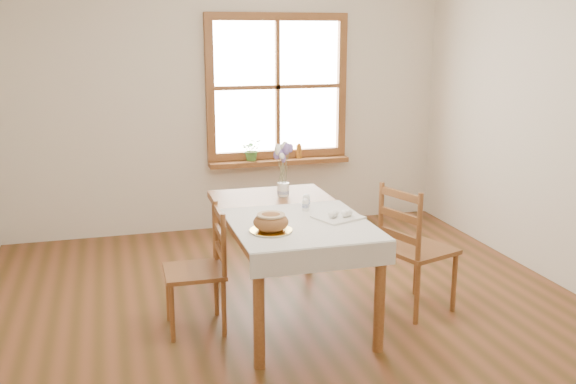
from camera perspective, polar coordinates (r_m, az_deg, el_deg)
The scene contains 18 objects.
ground at distance 4.52m, azimuth 1.06°, elevation -12.04°, with size 5.00×5.00×0.00m, color brown.
room_walls at distance 4.08m, azimuth 1.17°, elevation 10.08°, with size 4.60×5.10×2.65m.
window at distance 6.60m, azimuth -0.96°, elevation 9.32°, with size 1.46×0.08×1.46m.
window_sill at distance 6.64m, azimuth -0.79°, elevation 2.73°, with size 1.46×0.20×0.05m.
dining_table at distance 4.55m, azimuth -0.00°, elevation -2.87°, with size 0.90×1.60×0.75m.
table_linen at distance 4.24m, azimuth 1.12°, elevation -2.85°, with size 0.91×0.99×0.01m, color white.
chair_left at distance 4.41m, azimuth -8.34°, elevation -6.84°, with size 0.40×0.42×0.85m, color brown, non-canonical shape.
chair_right at distance 4.75m, azimuth 11.50°, elevation -4.85°, with size 0.44×0.46×0.95m, color brown, non-canonical shape.
bread_plate at distance 4.06m, azimuth -1.52°, elevation -3.47°, with size 0.26×0.26×0.01m, color white.
bread_loaf at distance 4.04m, azimuth -1.53°, elevation -2.54°, with size 0.22×0.22×0.12m, color #A76F3B.
egg_napkin at distance 4.37m, azimuth 4.48°, elevation -2.25°, with size 0.29×0.25×0.01m, color white.
eggs at distance 4.36m, azimuth 4.49°, elevation -1.85°, with size 0.23×0.20×0.05m, color white, non-canonical shape.
salt_shaker at distance 4.52m, azimuth 1.55°, elevation -1.12°, with size 0.05×0.05×0.09m, color white.
pepper_shaker at distance 4.61m, azimuth 1.65°, elevation -0.76°, with size 0.05×0.05×0.10m, color white.
flower_vase at distance 4.94m, azimuth -0.44°, elevation 0.14°, with size 0.09×0.09×0.10m, color white.
lavender_bouquet at distance 4.90m, azimuth -0.44°, elevation 2.45°, with size 0.16×0.16×0.31m, color #70589C, non-canonical shape.
potted_plant at distance 6.55m, azimuth -3.21°, elevation 3.55°, with size 0.20×0.22×0.17m, color #437B31.
amber_bottle at distance 6.68m, azimuth 0.97°, elevation 3.70°, with size 0.06×0.06×0.16m, color #A5631E.
Camera 1 is at (-1.19, -3.89, 1.98)m, focal length 40.00 mm.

